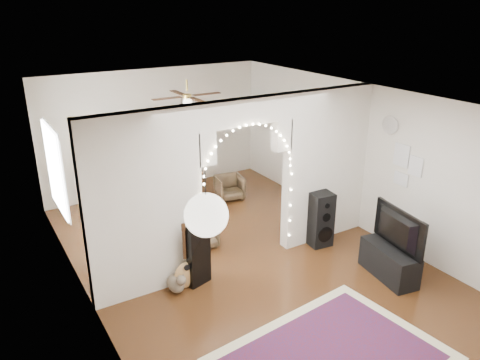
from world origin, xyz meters
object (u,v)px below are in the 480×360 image
media_console (389,262)px  dining_chair_right (230,187)px  acoustic_guitar (185,265)px  floor_speaker (321,219)px  dining_table (168,174)px  dining_chair_left (201,235)px  bookcase (118,167)px

media_console → dining_chair_right: (-0.56, 3.94, 0.01)m
acoustic_guitar → floor_speaker: size_ratio=0.93×
dining_table → dining_chair_right: 1.36m
media_console → dining_table: dining_table is taller
acoustic_guitar → dining_chair_right: 3.45m
dining_chair_left → dining_chair_right: 2.19m
floor_speaker → bookcase: (-2.37, 3.75, 0.27)m
acoustic_guitar → dining_chair_left: bearing=60.6°
acoustic_guitar → dining_chair_left: 1.27m
acoustic_guitar → dining_chair_left: size_ratio=1.75×
dining_chair_left → dining_table: bearing=81.1°
floor_speaker → dining_chair_left: bearing=157.7°
bookcase → dining_chair_left: bearing=-94.1°
dining_chair_left → media_console: bearing=-49.8°
dining_table → bookcase: bearing=140.3°
acoustic_guitar → bookcase: 3.77m
media_console → acoustic_guitar: bearing=164.1°
floor_speaker → dining_table: bearing=124.2°
media_console → dining_chair_right: size_ratio=1.77×
media_console → bookcase: size_ratio=0.66×
media_console → dining_chair_right: dining_chair_right is taller
bookcase → dining_chair_right: size_ratio=2.67×
floor_speaker → dining_chair_left: 2.10m
dining_chair_left → dining_chair_right: size_ratio=0.91×
floor_speaker → dining_table: size_ratio=0.78×
dining_chair_left → dining_chair_right: dining_chair_right is taller
dining_chair_left → dining_chair_right: bearing=45.4°
media_console → dining_table: (-1.80, 4.32, 0.43)m
acoustic_guitar → floor_speaker: bearing=7.5°
floor_speaker → dining_chair_left: size_ratio=1.88×
floor_speaker → media_console: (0.25, -1.35, -0.24)m
floor_speaker → dining_chair_left: floor_speaker is taller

